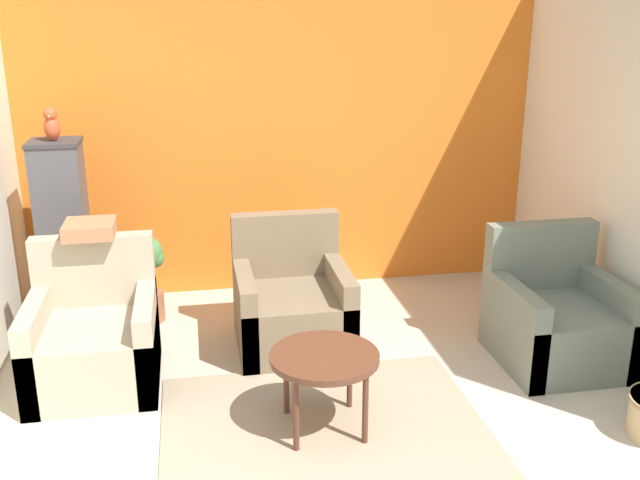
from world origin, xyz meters
The scene contains 11 objects.
wall_back_accent centered at (0.00, 3.39, 1.39)m, with size 4.56×0.06×2.78m.
wall_right centered at (2.25, 1.68, 1.39)m, with size 0.06×3.36×2.78m.
area_rug centered at (-0.11, 0.96, 0.01)m, with size 1.96×1.54×0.01m.
coffee_table centered at (-0.11, 0.96, 0.45)m, with size 0.65×0.65×0.50m.
armchair_left centered at (-1.52, 1.82, 0.30)m, with size 0.83×0.86×0.95m.
armchair_right centered at (1.70, 1.55, 0.30)m, with size 0.83×0.86×0.95m.
armchair_middle centered at (-0.13, 2.15, 0.30)m, with size 0.83×0.86×0.95m.
birdcage centered at (-1.82, 2.83, 0.68)m, with size 0.57×0.57×1.50m.
parrot centered at (-1.82, 2.84, 1.61)m, with size 0.12×0.21×0.25m.
potted_plant centered at (-1.22, 2.79, 0.42)m, with size 0.32×0.29×0.72m.
throw_pillow centered at (-1.52, 2.14, 1.00)m, with size 0.34×0.34×0.10m.
Camera 1 is at (-0.82, -2.74, 2.43)m, focal length 40.00 mm.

